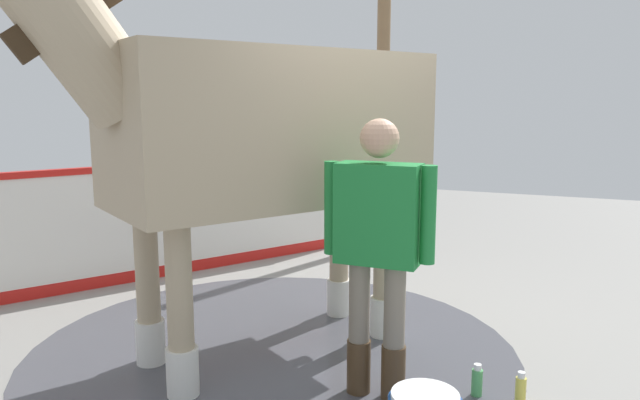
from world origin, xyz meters
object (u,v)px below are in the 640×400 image
Objects in this scene: horse at (254,130)px; bottle_shampoo at (521,390)px; bottle_spray at (477,381)px; handler at (378,240)px.

horse is 15.08× the size of bottle_shampoo.
bottle_spray is (0.06, 1.56, -1.52)m from horse.
horse is at bearing -92.27° from bottle_shampoo.
bottle_spray is (-0.01, -0.26, -0.00)m from bottle_shampoo.
bottle_shampoo is at bearing 120.20° from horse.
handler is (0.29, 0.97, -0.62)m from horse.
horse reaches higher than handler.
handler is 8.31× the size of bottle_spray.
handler reaches higher than bottle_spray.
handler is at bearing -68.68° from bottle_spray.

